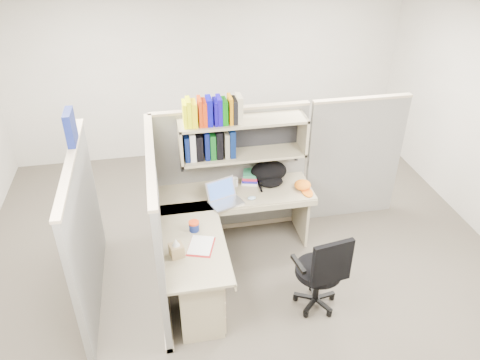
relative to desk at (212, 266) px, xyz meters
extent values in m
plane|color=#3D382F|center=(0.41, 0.29, -0.44)|extent=(6.00, 6.00, 0.00)
plane|color=#B8B2A6|center=(0.41, 3.29, 0.91)|extent=(6.00, 0.00, 6.00)
plane|color=silver|center=(0.41, 0.29, 2.26)|extent=(6.00, 6.00, 0.00)
cube|color=slate|center=(0.41, 1.19, 0.36)|extent=(1.80, 0.06, 1.60)
cube|color=tan|center=(0.41, 1.19, 1.18)|extent=(1.80, 0.08, 0.03)
cube|color=slate|center=(-0.49, 0.29, 0.36)|extent=(0.06, 1.80, 1.60)
cube|color=tan|center=(-0.49, 0.29, 1.18)|extent=(0.08, 1.80, 0.03)
cube|color=slate|center=(-1.19, 0.29, 0.36)|extent=(0.06, 1.80, 1.60)
cube|color=slate|center=(1.96, 1.19, 0.36)|extent=(1.20, 0.06, 1.60)
cube|color=navy|center=(-1.19, 0.64, 1.35)|extent=(0.07, 0.27, 0.32)
cube|color=white|center=(-0.46, 0.44, 0.76)|extent=(0.00, 0.21, 0.28)
cube|color=gray|center=(0.51, 0.99, 1.11)|extent=(1.40, 0.34, 0.03)
cube|color=gray|center=(0.51, 0.99, 0.70)|extent=(1.40, 0.34, 0.03)
cube|color=gray|center=(-0.18, 0.99, 0.90)|extent=(0.03, 0.34, 0.44)
cube|color=gray|center=(1.19, 0.99, 0.90)|extent=(0.03, 0.34, 0.44)
cube|color=black|center=(0.51, 1.15, 0.90)|extent=(1.38, 0.01, 0.41)
cube|color=#F2FF05|center=(-0.11, 0.97, 1.25)|extent=(0.03, 0.20, 0.26)
cube|color=#ECFA05|center=(-0.07, 0.97, 1.27)|extent=(0.05, 0.20, 0.29)
cube|color=#FAEA05|center=(-0.02, 0.97, 1.25)|extent=(0.06, 0.20, 0.26)
cube|color=#B92E07|center=(0.05, 0.97, 1.27)|extent=(0.04, 0.20, 0.29)
cube|color=red|center=(0.09, 0.97, 1.25)|extent=(0.05, 0.20, 0.26)
cube|color=#0805A3|center=(0.14, 0.97, 1.27)|extent=(0.06, 0.20, 0.29)
cube|color=#0E048A|center=(0.21, 0.97, 1.25)|extent=(0.04, 0.20, 0.26)
cube|color=#1205A2|center=(0.25, 0.97, 1.27)|extent=(0.04, 0.20, 0.29)
cube|color=#076008|center=(0.30, 0.97, 1.25)|extent=(0.06, 0.20, 0.26)
cube|color=#C47804|center=(0.36, 0.97, 1.27)|extent=(0.04, 0.20, 0.29)
cube|color=black|center=(0.41, 0.97, 1.25)|extent=(0.05, 0.20, 0.26)
cube|color=#B9AF8E|center=(0.46, 0.97, 1.27)|extent=(0.06, 0.20, 0.29)
cube|color=#07154C|center=(-0.11, 1.01, 0.86)|extent=(0.05, 0.24, 0.29)
cube|color=silver|center=(-0.05, 1.01, 0.87)|extent=(0.06, 0.24, 0.32)
cube|color=black|center=(0.02, 1.01, 0.86)|extent=(0.07, 0.24, 0.29)
cube|color=#071049|center=(0.10, 1.01, 0.87)|extent=(0.05, 0.24, 0.32)
cube|color=#0A4713|center=(0.17, 1.01, 0.86)|extent=(0.06, 0.24, 0.29)
cube|color=black|center=(0.24, 1.01, 0.87)|extent=(0.07, 0.24, 0.32)
cube|color=gray|center=(0.32, 1.01, 0.86)|extent=(0.05, 0.24, 0.29)
cube|color=#071847|center=(0.38, 1.01, 0.87)|extent=(0.06, 0.24, 0.32)
cube|color=gray|center=(0.41, 0.86, 0.28)|extent=(1.74, 0.60, 0.03)
cube|color=gray|center=(-0.16, 0.09, 0.28)|extent=(0.60, 1.34, 0.03)
cube|color=gray|center=(0.41, 0.56, 0.24)|extent=(1.74, 0.02, 0.07)
cube|color=gray|center=(0.14, 0.09, 0.24)|extent=(0.02, 1.34, 0.07)
cube|color=gray|center=(-0.16, -0.26, -0.10)|extent=(0.40, 0.55, 0.68)
cube|color=tan|center=(0.05, -0.26, 0.10)|extent=(0.02, 0.50, 0.16)
cube|color=tan|center=(0.05, -0.26, -0.08)|extent=(0.02, 0.50, 0.16)
cube|color=tan|center=(0.05, -0.26, -0.30)|extent=(0.02, 0.50, 0.22)
cube|color=#B2B2B7|center=(0.06, -0.26, 0.10)|extent=(0.01, 0.12, 0.01)
cube|color=gray|center=(1.21, 0.89, -0.09)|extent=(0.03, 0.55, 0.70)
cylinder|color=navy|center=(-0.14, 0.25, 0.34)|extent=(0.10, 0.10, 0.09)
cylinder|color=red|center=(-0.14, 0.25, 0.39)|extent=(0.11, 0.11, 0.02)
ellipsoid|color=#99BBDA|center=(0.55, 0.68, 0.31)|extent=(0.10, 0.07, 0.04)
cylinder|color=silver|center=(0.42, 1.00, 0.34)|extent=(0.09, 0.09, 0.10)
cylinder|color=black|center=(1.02, -0.29, 0.03)|extent=(0.46, 0.46, 0.07)
cube|color=black|center=(1.05, -0.50, 0.30)|extent=(0.40, 0.11, 0.46)
cylinder|color=black|center=(1.02, -0.29, -0.16)|extent=(0.06, 0.06, 0.40)
cylinder|color=black|center=(1.02, -0.29, -0.39)|extent=(0.44, 0.44, 0.10)
cube|color=black|center=(0.79, -0.32, 0.18)|extent=(0.08, 0.26, 0.04)
cube|color=black|center=(1.25, -0.25, 0.18)|extent=(0.08, 0.26, 0.04)
camera|label=1|loc=(-0.39, -3.52, 3.22)|focal=35.00mm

